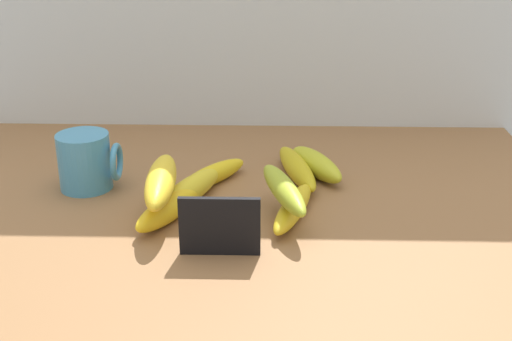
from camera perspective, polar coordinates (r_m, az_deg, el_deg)
name	(u,v)px	position (r cm, az deg, el deg)	size (l,w,h in cm)	color
counter_top	(228,212)	(109.25, -2.34, -3.44)	(110.00, 76.00, 3.00)	olive
chalkboard_sign	(219,228)	(92.56, -3.10, -4.83)	(11.00, 1.80, 8.40)	black
coffee_mug	(86,161)	(115.60, -13.95, 0.74)	(10.08, 8.58, 9.38)	#4490BD
banana_0	(188,191)	(108.41, -5.68, -1.72)	(18.21, 3.95, 3.95)	yellow
banana_1	(293,208)	(103.17, 3.10, -3.16)	(17.20, 3.31, 3.31)	gold
banana_2	(297,168)	(117.11, 3.42, 0.19)	(18.89, 3.71, 3.71)	gold
banana_3	(169,208)	(103.17, -7.29, -3.15)	(15.57, 3.86, 3.86)	yellow
banana_4	(213,174)	(115.22, -3.60, -0.32)	(15.15, 3.26, 3.26)	yellow
banana_5	(316,164)	(118.53, 5.04, 0.53)	(15.29, 4.09, 4.09)	gold
banana_6	(284,189)	(101.19, 2.31, -1.57)	(18.00, 3.45, 3.45)	#A3B42D
banana_7	(161,181)	(102.30, -7.93, -0.89)	(18.87, 4.33, 4.33)	yellow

